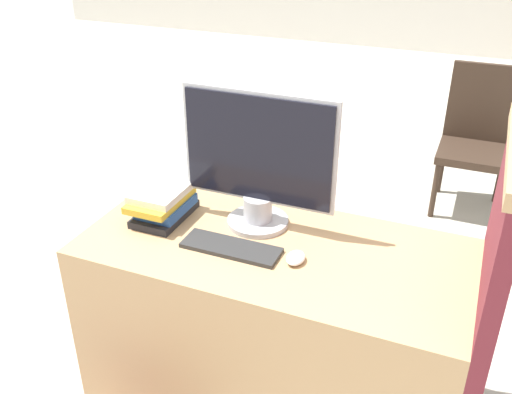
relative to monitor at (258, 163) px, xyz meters
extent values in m
cube|color=tan|center=(0.11, -0.12, -0.63)|extent=(1.39, 0.67, 0.76)
cube|color=maroon|center=(0.84, -0.11, -0.40)|extent=(0.05, 0.70, 1.22)
cylinder|color=#B7B7BC|center=(0.00, 0.00, -0.25)|extent=(0.23, 0.23, 0.02)
cylinder|color=#B7B7BC|center=(0.00, 0.00, -0.19)|extent=(0.11, 0.11, 0.09)
cube|color=#B7B7BC|center=(0.00, 0.00, 0.05)|extent=(0.59, 0.01, 0.42)
cube|color=black|center=(0.00, 0.00, 0.05)|extent=(0.56, 0.02, 0.39)
cube|color=#2D2D2D|center=(-0.02, -0.21, -0.25)|extent=(0.36, 0.12, 0.02)
ellipsoid|color=white|center=(0.22, -0.19, -0.24)|extent=(0.06, 0.09, 0.03)
cube|color=#232328|center=(-0.35, -0.10, -0.24)|extent=(0.17, 0.26, 0.03)
cube|color=#285199|center=(-0.35, -0.09, -0.21)|extent=(0.16, 0.22, 0.04)
cube|color=gold|center=(-0.36, -0.11, -0.17)|extent=(0.17, 0.27, 0.03)
cube|color=silver|center=(-0.36, -0.09, -0.15)|extent=(0.18, 0.24, 0.03)
cylinder|color=#38281E|center=(0.53, 1.70, -0.82)|extent=(0.04, 0.04, 0.38)
cylinder|color=#38281E|center=(0.91, 1.70, -0.82)|extent=(0.04, 0.04, 0.38)
cylinder|color=#38281E|center=(0.53, 2.08, -0.82)|extent=(0.04, 0.04, 0.38)
cylinder|color=#38281E|center=(0.91, 2.08, -0.82)|extent=(0.04, 0.04, 0.38)
cube|color=#38281E|center=(0.72, 1.89, -0.61)|extent=(0.44, 0.44, 0.05)
cube|color=#38281E|center=(0.72, 2.09, -0.33)|extent=(0.44, 0.04, 0.50)
camera|label=1|loc=(0.72, -1.74, 0.86)|focal=40.00mm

